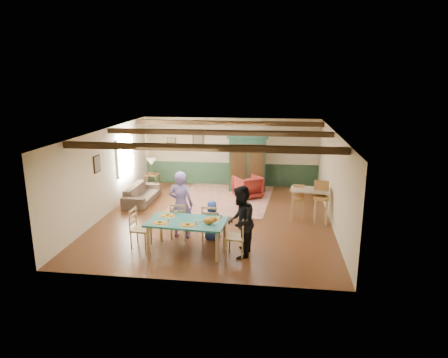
# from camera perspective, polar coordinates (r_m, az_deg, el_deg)

# --- Properties ---
(floor) EXTENTS (8.00, 8.00, 0.00)m
(floor) POSITION_cam_1_polar(r_m,az_deg,el_deg) (12.49, -1.20, -5.55)
(floor) COLOR #4A2614
(floor) RESTS_ON ground
(wall_back) EXTENTS (7.00, 0.02, 2.70)m
(wall_back) POSITION_cam_1_polar(r_m,az_deg,el_deg) (15.97, 0.91, 3.89)
(wall_back) COLOR beige
(wall_back) RESTS_ON floor
(wall_left) EXTENTS (0.02, 8.00, 2.70)m
(wall_left) POSITION_cam_1_polar(r_m,az_deg,el_deg) (13.07, -16.58, 0.92)
(wall_left) COLOR beige
(wall_left) RESTS_ON floor
(wall_right) EXTENTS (0.02, 8.00, 2.70)m
(wall_right) POSITION_cam_1_polar(r_m,az_deg,el_deg) (12.09, 15.40, -0.06)
(wall_right) COLOR beige
(wall_right) RESTS_ON floor
(ceiling) EXTENTS (7.00, 8.00, 0.02)m
(ceiling) POSITION_cam_1_polar(r_m,az_deg,el_deg) (11.84, -1.27, 6.82)
(ceiling) COLOR white
(ceiling) RESTS_ON wall_back
(wainscot_back) EXTENTS (6.95, 0.03, 0.90)m
(wainscot_back) POSITION_cam_1_polar(r_m,az_deg,el_deg) (16.14, 0.89, 0.74)
(wainscot_back) COLOR #203C28
(wainscot_back) RESTS_ON floor
(ceiling_beam_front) EXTENTS (6.95, 0.16, 0.16)m
(ceiling_beam_front) POSITION_cam_1_polar(r_m,az_deg,el_deg) (9.62, -3.32, 4.48)
(ceiling_beam_front) COLOR black
(ceiling_beam_front) RESTS_ON ceiling
(ceiling_beam_mid) EXTENTS (6.95, 0.16, 0.16)m
(ceiling_beam_mid) POSITION_cam_1_polar(r_m,az_deg,el_deg) (12.25, -0.98, 6.65)
(ceiling_beam_mid) COLOR black
(ceiling_beam_mid) RESTS_ON ceiling
(ceiling_beam_back) EXTENTS (6.95, 0.16, 0.16)m
(ceiling_beam_back) POSITION_cam_1_polar(r_m,az_deg,el_deg) (14.81, 0.49, 7.99)
(ceiling_beam_back) COLOR black
(ceiling_beam_back) RESTS_ON ceiling
(window_left) EXTENTS (0.06, 1.60, 1.30)m
(window_left) POSITION_cam_1_polar(r_m,az_deg,el_deg) (14.56, -13.87, 3.24)
(window_left) COLOR white
(window_left) RESTS_ON wall_left
(picture_left_wall) EXTENTS (0.04, 0.42, 0.52)m
(picture_left_wall) POSITION_cam_1_polar(r_m,az_deg,el_deg) (12.45, -17.69, 2.07)
(picture_left_wall) COLOR gray
(picture_left_wall) RESTS_ON wall_left
(picture_back_a) EXTENTS (0.45, 0.04, 0.55)m
(picture_back_a) POSITION_cam_1_polar(r_m,az_deg,el_deg) (16.07, -3.73, 5.55)
(picture_back_a) COLOR gray
(picture_back_a) RESTS_ON wall_back
(picture_back_b) EXTENTS (0.38, 0.04, 0.48)m
(picture_back_b) POSITION_cam_1_polar(r_m,az_deg,el_deg) (16.34, -7.52, 5.07)
(picture_back_b) COLOR gray
(picture_back_b) RESTS_ON wall_back
(dining_table) EXTENTS (2.01, 1.23, 0.81)m
(dining_table) POSITION_cam_1_polar(r_m,az_deg,el_deg) (10.10, -5.28, -8.14)
(dining_table) COLOR #20675F
(dining_table) RESTS_ON floor
(dining_chair_far_left) EXTENTS (0.49, 0.51, 1.02)m
(dining_chair_far_left) POSITION_cam_1_polar(r_m,az_deg,el_deg) (10.87, -6.25, -5.89)
(dining_chair_far_left) COLOR tan
(dining_chair_far_left) RESTS_ON floor
(dining_chair_far_right) EXTENTS (0.49, 0.51, 1.02)m
(dining_chair_far_right) POSITION_cam_1_polar(r_m,az_deg,el_deg) (10.64, -1.83, -6.25)
(dining_chair_far_right) COLOR tan
(dining_chair_far_right) RESTS_ON floor
(dining_chair_end_left) EXTENTS (0.51, 0.49, 1.02)m
(dining_chair_end_left) POSITION_cam_1_polar(r_m,az_deg,el_deg) (10.47, -11.80, -6.91)
(dining_chair_end_left) COLOR tan
(dining_chair_end_left) RESTS_ON floor
(dining_chair_end_right) EXTENTS (0.51, 0.49, 1.02)m
(dining_chair_end_right) POSITION_cam_1_polar(r_m,az_deg,el_deg) (9.78, 1.71, -8.17)
(dining_chair_end_right) COLOR tan
(dining_chair_end_right) RESTS_ON floor
(person_man) EXTENTS (0.71, 0.50, 1.85)m
(person_man) POSITION_cam_1_polar(r_m,az_deg,el_deg) (10.81, -6.17, -3.66)
(person_man) COLOR #7D63AA
(person_man) RESTS_ON floor
(person_woman) EXTENTS (0.74, 0.91, 1.77)m
(person_woman) POSITION_cam_1_polar(r_m,az_deg,el_deg) (9.62, 2.36, -6.15)
(person_woman) COLOR black
(person_woman) RESTS_ON floor
(person_child) EXTENTS (0.55, 0.38, 1.08)m
(person_child) POSITION_cam_1_polar(r_m,az_deg,el_deg) (10.71, -1.72, -5.95)
(person_child) COLOR #26419B
(person_child) RESTS_ON floor
(cat) EXTENTS (0.40, 0.18, 0.19)m
(cat) POSITION_cam_1_polar(r_m,az_deg,el_deg) (9.67, -2.17, -5.95)
(cat) COLOR #C67223
(cat) RESTS_ON dining_table
(place_setting_near_left) EXTENTS (0.45, 0.36, 0.11)m
(place_setting_near_left) POSITION_cam_1_polar(r_m,az_deg,el_deg) (9.88, -9.09, -5.93)
(place_setting_near_left) COLOR orange
(place_setting_near_left) RESTS_ON dining_table
(place_setting_near_center) EXTENTS (0.45, 0.36, 0.11)m
(place_setting_near_center) POSITION_cam_1_polar(r_m,az_deg,el_deg) (9.66, -5.20, -6.28)
(place_setting_near_center) COLOR orange
(place_setting_near_center) RESTS_ON dining_table
(place_setting_far_left) EXTENTS (0.45, 0.36, 0.11)m
(place_setting_far_left) POSITION_cam_1_polar(r_m,az_deg,el_deg) (10.35, -8.03, -4.93)
(place_setting_far_left) COLOR orange
(place_setting_far_left) RESTS_ON dining_table
(place_setting_far_right) EXTENTS (0.45, 0.36, 0.11)m
(place_setting_far_right) POSITION_cam_1_polar(r_m,az_deg,el_deg) (10.02, -1.64, -5.44)
(place_setting_far_right) COLOR orange
(place_setting_far_right) RESTS_ON dining_table
(area_rug) EXTENTS (3.55, 4.10, 0.01)m
(area_rug) POSITION_cam_1_polar(r_m,az_deg,el_deg) (14.44, 0.01, -2.74)
(area_rug) COLOR #CAB293
(area_rug) RESTS_ON floor
(armoire) EXTENTS (1.54, 0.66, 2.14)m
(armoire) POSITION_cam_1_polar(r_m,az_deg,el_deg) (15.20, 3.37, 2.25)
(armoire) COLOR #133023
(armoire) RESTS_ON floor
(armchair) EXTENTS (1.21, 1.21, 0.80)m
(armchair) POSITION_cam_1_polar(r_m,az_deg,el_deg) (14.45, 3.41, -1.12)
(armchair) COLOR #531010
(armchair) RESTS_ON floor
(sofa) EXTENTS (0.81, 2.05, 0.60)m
(sofa) POSITION_cam_1_polar(r_m,az_deg,el_deg) (14.24, -11.63, -2.06)
(sofa) COLOR #44362A
(sofa) RESTS_ON floor
(end_table) EXTENTS (0.57, 0.57, 0.65)m
(end_table) POSITION_cam_1_polar(r_m,az_deg,el_deg) (15.64, -10.20, -0.42)
(end_table) COLOR black
(end_table) RESTS_ON floor
(table_lamp) EXTENTS (0.33, 0.33, 0.59)m
(table_lamp) POSITION_cam_1_polar(r_m,az_deg,el_deg) (15.49, -10.30, 1.79)
(table_lamp) COLOR #CDBB85
(table_lamp) RESTS_ON end_table
(counter_table) EXTENTS (1.23, 0.81, 0.97)m
(counter_table) POSITION_cam_1_polar(r_m,az_deg,el_deg) (12.46, 12.13, -3.58)
(counter_table) COLOR beige
(counter_table) RESTS_ON floor
(bar_stool_left) EXTENTS (0.39, 0.43, 1.05)m
(bar_stool_left) POSITION_cam_1_polar(r_m,az_deg,el_deg) (12.42, 10.54, -3.35)
(bar_stool_left) COLOR #B88447
(bar_stool_left) RESTS_ON floor
(bar_stool_right) EXTENTS (0.47, 0.52, 1.28)m
(bar_stool_right) POSITION_cam_1_polar(r_m,az_deg,el_deg) (12.15, 13.68, -3.36)
(bar_stool_right) COLOR #B88447
(bar_stool_right) RESTS_ON floor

